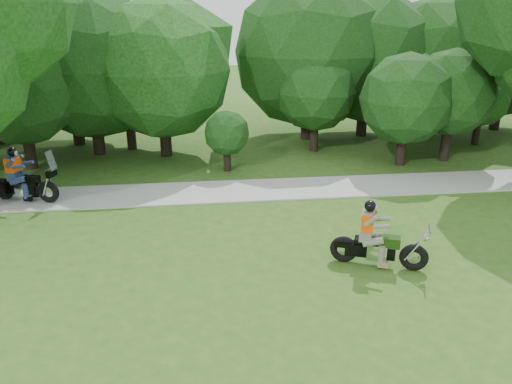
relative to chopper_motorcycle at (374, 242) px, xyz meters
name	(u,v)px	position (x,y,z in m)	size (l,w,h in m)	color
ground	(347,321)	(-1.32, -2.26, -0.63)	(100.00, 100.00, 0.00)	#2A5217
walkway	(282,189)	(-1.32, 5.74, -0.60)	(60.00, 2.20, 0.06)	gray
tree_line	(219,64)	(-3.10, 12.42, 3.08)	(39.15, 10.98, 7.69)	black
chopper_motorcycle	(374,242)	(0.00, 0.00, 0.00)	(2.33, 1.28, 1.72)	black
touring_motorcycle	(20,182)	(-10.05, 5.59, 0.09)	(2.33, 1.23, 1.82)	black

